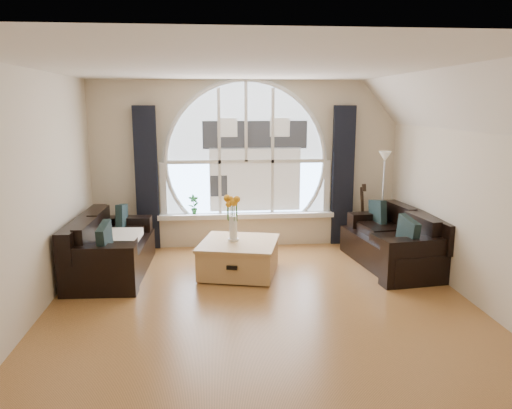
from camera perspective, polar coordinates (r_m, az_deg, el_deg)
name	(u,v)px	position (r m, az deg, el deg)	size (l,w,h in m)	color
ground	(263,309)	(5.79, 0.82, -12.06)	(5.00, 5.50, 0.01)	brown
ceiling	(264,67)	(5.31, 0.91, 15.68)	(5.00, 5.50, 0.01)	silver
wall_back	(246,164)	(8.10, -1.18, 4.71)	(5.00, 0.01, 2.70)	beige
wall_front	(316,284)	(2.76, 6.94, -9.13)	(5.00, 0.01, 2.70)	beige
wall_left	(27,198)	(5.70, -24.99, 0.68)	(0.01, 5.50, 2.70)	beige
wall_right	(481,191)	(6.17, 24.63, 1.47)	(0.01, 5.50, 2.70)	beige
attic_slope	(463,101)	(5.95, 22.89, 10.98)	(0.92, 5.50, 0.72)	silver
arched_window	(246,148)	(8.04, -1.18, 6.63)	(2.60, 0.06, 2.15)	silver
window_sill	(246,215)	(8.15, -1.11, -1.25)	(2.90, 0.22, 0.08)	white
window_frame	(246,148)	(8.01, -1.16, 6.61)	(2.76, 0.08, 2.15)	white
neighbor_house	(255,155)	(8.05, -0.10, 5.74)	(1.70, 0.02, 1.50)	silver
curtain_left	(147,179)	(8.06, -12.56, 2.96)	(0.35, 0.12, 2.30)	black
curtain_right	(343,176)	(8.27, 10.02, 3.28)	(0.35, 0.12, 2.30)	black
sofa_left	(111,246)	(7.09, -16.42, -4.61)	(0.91, 1.82, 0.81)	black
sofa_right	(394,239)	(7.42, 15.70, -3.86)	(0.90, 1.81, 0.80)	black
coffee_chest	(239,256)	(6.85, -1.98, -6.01)	(1.02, 1.02, 0.50)	#AC804B
throw_blanket	(119,237)	(7.12, -15.57, -3.67)	(0.55, 0.55, 0.10)	silver
vase_flowers	(233,213)	(6.75, -2.67, -1.00)	(0.24, 0.24, 0.70)	white
floor_lamp	(383,202)	(8.05, 14.47, 0.33)	(0.24, 0.24, 1.60)	#B2B2B2
guitar	(361,215)	(8.28, 12.06, -1.16)	(0.36, 0.24, 1.06)	brown
potted_plant	(194,204)	(8.09, -7.24, 0.02)	(0.17, 0.11, 0.32)	#1E6023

